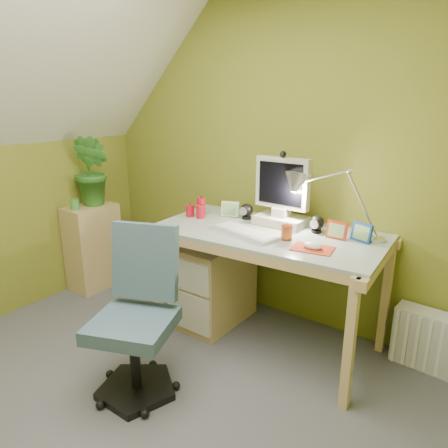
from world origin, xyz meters
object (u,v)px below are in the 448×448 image
Objects in this scene: monitor at (283,184)px; desk at (266,287)px; desk_lamp at (349,187)px; radiator at (426,339)px; task_chair at (132,324)px; potted_plant at (93,171)px; side_ledge at (93,247)px.

desk is at bearing -89.89° from monitor.
monitor is at bearing 86.14° from desk.
radiator is at bearing 18.63° from desk_lamp.
radiator is at bearing 14.34° from desk.
task_chair is (-0.31, -0.92, 0.04)m from desk.
desk reaches higher than radiator.
potted_plant reaches higher than desk.
desk is 3.96× the size of radiator.
task_chair is at bearing -29.10° from side_ledge.
desk_lamp reaches higher than task_chair.
task_chair is 2.35× the size of radiator.
desk_lamp reaches higher than side_ledge.
potted_plant is 2.79m from radiator.
side_ledge is at bearing -167.32° from desk_lamp.
radiator is (0.97, 0.32, -0.21)m from desk.
potted_plant is at bearing 127.02° from task_chair.
desk is 0.87m from desk_lamp.
desk is 1.77m from potted_plant.
monitor reaches higher than task_chair.
potted_plant is at bearing -170.01° from monitor.
monitor is 1.85m from side_ledge.
task_chair is at bearing -105.62° from monitor.
radiator is (2.65, 0.48, -0.19)m from side_ledge.
side_ledge is 1.56m from task_chair.
radiator is at bearing 9.25° from potted_plant.
monitor is 1.33m from radiator.
radiator is (2.62, 0.43, -0.86)m from potted_plant.
desk is at bearing 5.36° from side_ledge.
desk is 1.68m from side_ledge.
monitor is 1.67m from potted_plant.
desk_lamp is 1.06× the size of potted_plant.
monitor is at bearing 9.89° from potted_plant.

